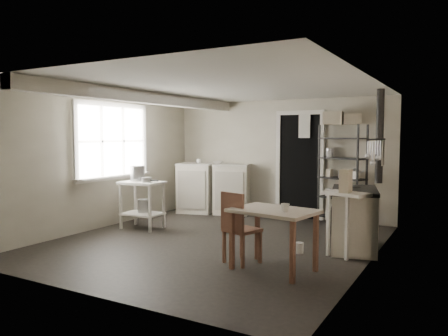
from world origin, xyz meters
The scene contains 31 objects.
floor centered at (0.00, 0.00, 0.00)m, with size 5.00×5.00×0.00m, color black.
ceiling centered at (0.00, 0.00, 2.30)m, with size 5.00×5.00×0.00m, color beige.
wall_back centered at (0.00, 2.50, 1.15)m, with size 4.50×0.02×2.30m, color #B9B29E.
wall_front centered at (0.00, -2.50, 1.15)m, with size 4.50×0.02×2.30m, color #B9B29E.
wall_left centered at (-2.25, 0.00, 1.15)m, with size 0.02×5.00×2.30m, color #B9B29E.
wall_right centered at (2.25, 0.00, 1.15)m, with size 0.02×5.00×2.30m, color #B9B29E.
window centered at (-2.22, 0.20, 1.50)m, with size 0.12×1.76×1.28m, color silver, non-canonical shape.
doorway centered at (0.45, 2.47, 1.00)m, with size 0.96×0.10×2.08m, color silver, non-canonical shape.
ceiling_beam centered at (-1.20, 0.00, 2.20)m, with size 0.18×5.00×0.18m, color silver, non-canonical shape.
wallpaper_panel centered at (2.24, 0.00, 1.15)m, with size 0.01×5.00×2.30m, color beige, non-canonical shape.
utensil_rail centered at (2.19, 0.60, 1.55)m, with size 0.06×1.20×0.44m, color #A6A6A8, non-canonical shape.
prep_table centered at (-1.58, 0.24, 0.40)m, with size 0.71×0.51×0.81m, color silver, non-canonical shape.
stockpot centered at (-1.74, 0.30, 0.94)m, with size 0.26×0.26×0.28m, color #A6A6A8.
saucepan centered at (-1.44, 0.19, 0.85)m, with size 0.17×0.17×0.10m, color #A6A6A8.
bucket centered at (-1.59, 0.28, 0.39)m, with size 0.21×0.21×0.23m, color #A6A6A8.
base_cabinets centered at (-1.29, 2.18, 0.46)m, with size 1.56×0.67×1.02m, color beige, non-canonical shape.
mixing_bowl centered at (-1.20, 2.17, 0.95)m, with size 0.28×0.28×0.07m, color silver.
counter_cup centered at (-1.59, 2.06, 0.97)m, with size 0.11×0.11×0.09m, color silver.
shelf_rack centered at (1.32, 2.29, 0.95)m, with size 0.85×0.33×1.80m, color black, non-canonical shape.
shelf_jar centered at (1.06, 2.35, 1.36)m, with size 0.08×0.08×0.17m, color silver.
storage_box_a centered at (1.14, 2.27, 2.01)m, with size 0.34×0.29×0.23m, color beige.
storage_box_b centered at (1.48, 2.30, 1.99)m, with size 0.29×0.27×0.19m, color beige.
stove centered at (1.92, 0.63, 0.44)m, with size 0.60×1.09×0.85m, color beige, non-canonical shape.
stovepipe centered at (2.15, 1.11, 1.59)m, with size 0.11×0.11×1.43m, color black, non-canonical shape.
side_ledge centered at (1.95, 0.02, 0.43)m, with size 0.57×0.31×0.88m, color silver, non-canonical shape.
oats_box centered at (1.95, -0.03, 1.01)m, with size 0.12×0.20×0.29m, color beige.
work_table centered at (1.31, -0.84, 0.38)m, with size 0.96×0.68×0.73m, color #C0B5A4, non-canonical shape.
table_cup centered at (1.49, -0.93, 0.81)m, with size 0.10×0.10×0.09m, color silver.
chair centered at (0.85, -0.75, 0.48)m, with size 0.37×0.39×0.91m, color brown, non-canonical shape.
flour_sack centered at (1.32, 1.91, 0.24)m, with size 0.36×0.30×0.43m, color beige.
floor_crock centered at (1.33, 0.04, 0.07)m, with size 0.12×0.12×0.15m, color silver.
Camera 1 is at (3.30, -5.56, 1.60)m, focal length 35.00 mm.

